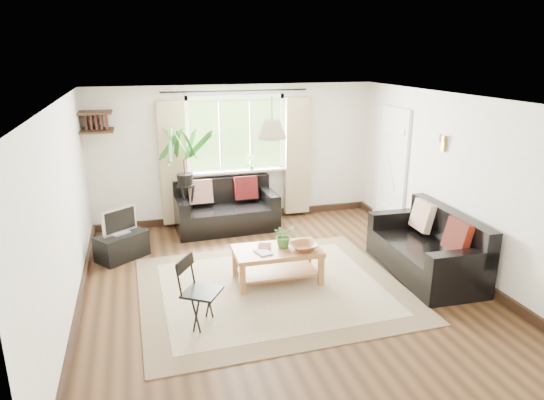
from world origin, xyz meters
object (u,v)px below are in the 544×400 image
object	(u,v)px
sofa_back	(226,207)
folding_chair	(202,293)
tv_stand	(122,246)
sofa_right	(425,245)
coffee_table	(277,265)
palm_stand	(185,181)

from	to	relation	value
sofa_back	folding_chair	xyz separation A→B (m)	(-0.82, -2.96, -0.00)
sofa_back	tv_stand	world-z (taller)	sofa_back
sofa_right	coffee_table	distance (m)	2.04
coffee_table	folding_chair	xyz separation A→B (m)	(-1.10, -0.82, 0.17)
sofa_back	coffee_table	world-z (taller)	sofa_back
sofa_right	tv_stand	distance (m)	4.33
sofa_back	tv_stand	size ratio (longest dim) A/B	2.37
palm_stand	folding_chair	distance (m)	3.08
sofa_back	sofa_right	bearing A→B (deg)	-49.41
tv_stand	palm_stand	xyz separation A→B (m)	(1.05, 0.88, 0.69)
folding_chair	tv_stand	bearing A→B (deg)	54.97
tv_stand	sofa_right	bearing A→B (deg)	-58.64
coffee_table	tv_stand	size ratio (longest dim) A/B	1.59
palm_stand	sofa_right	bearing A→B (deg)	-40.80
tv_stand	palm_stand	size ratio (longest dim) A/B	0.40
palm_stand	coffee_table	bearing A→B (deg)	-67.11
palm_stand	folding_chair	world-z (taller)	palm_stand
tv_stand	folding_chair	world-z (taller)	folding_chair
coffee_table	palm_stand	distance (m)	2.50
folding_chair	palm_stand	bearing A→B (deg)	29.49
sofa_right	tv_stand	size ratio (longest dim) A/B	2.49
sofa_back	sofa_right	size ratio (longest dim) A/B	0.95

